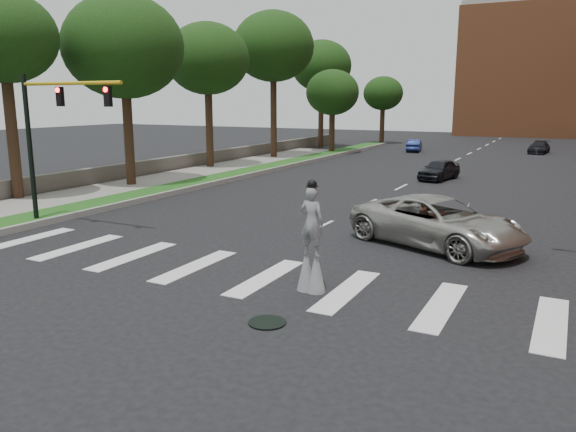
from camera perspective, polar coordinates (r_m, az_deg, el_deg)
The scene contains 20 objects.
ground_plane at distance 16.62m, azimuth -7.86°, elevation -6.57°, with size 160.00×160.00×0.00m, color black.
grass_median at distance 39.15m, azimuth -5.02°, elevation 4.29°, with size 2.00×60.00×0.25m, color #1A4C15.
median_curb at distance 38.60m, azimuth -3.69°, elevation 4.23°, with size 0.20×60.00×0.28m, color gray.
sidewalk_left at distance 33.28m, azimuth -18.65°, elevation 2.33°, with size 4.00×60.00×0.18m, color gray.
stone_wall at distance 43.83m, azimuth -9.78°, elevation 5.52°, with size 0.50×56.00×1.10m, color #565149.
manhole at distance 13.52m, azimuth -2.14°, elevation -10.76°, with size 0.90×0.90×0.04m, color black.
building_backdrop at distance 91.03m, azimuth 25.75°, elevation 13.05°, with size 26.00×14.00×18.00m, color #9D5731.
traffic_signal at distance 24.71m, azimuth -23.15°, elevation 8.41°, with size 5.30×0.23×6.20m.
stilt_performer at distance 15.30m, azimuth 2.41°, elevation -3.06°, with size 0.84×0.56×3.11m.
suv_crossing at distance 20.76m, azimuth 14.92°, elevation -0.60°, with size 2.96×6.41×1.78m, color #ABA9A1.
car_near at distance 38.24m, azimuth 15.10°, elevation 4.58°, with size 1.59×3.96×1.35m, color black.
car_mid at distance 58.63m, azimuth 12.70°, elevation 7.01°, with size 1.29×3.70×1.22m, color navy.
car_far at distance 60.43m, azimuth 24.15°, elevation 6.38°, with size 1.63×4.01×1.16m, color black.
tree_1 at distance 32.15m, azimuth -27.00°, elevation 15.78°, with size 5.29×5.29×10.46m.
tree_2 at distance 35.04m, azimuth -16.37°, elevation 16.12°, with size 6.96×6.96×11.12m.
tree_3 at distance 43.32m, azimuth -8.19°, elevation 15.49°, with size 6.19×6.19×10.76m.
tree_4 at distance 50.28m, azimuth -1.51°, elevation 16.79°, with size 7.04×7.04×12.63m.
tree_5 at distance 61.33m, azimuth 3.42°, elevation 14.93°, with size 6.34×6.34×11.33m.
tree_6 at distance 55.26m, azimuth 4.54°, elevation 12.37°, with size 5.10×5.10×8.01m.
tree_7 at distance 68.22m, azimuth 9.64°, elevation 12.14°, with size 4.63×4.63×7.85m.
Camera 1 is at (9.11, -12.89, 5.20)m, focal length 35.00 mm.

